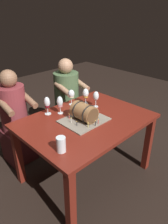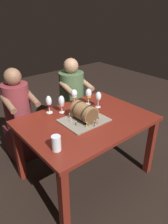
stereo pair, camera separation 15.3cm
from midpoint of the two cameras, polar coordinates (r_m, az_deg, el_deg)
name	(u,v)px [view 1 (the left image)]	position (r m, az deg, el deg)	size (l,w,h in m)	color
ground_plane	(86,173)	(2.66, -1.24, -16.20)	(8.00, 8.00, 0.00)	black
dining_table	(86,128)	(2.27, -1.40, -4.28)	(1.33, 0.98, 0.75)	maroon
barrel_cake	(84,113)	(2.15, -2.03, -0.43)	(0.45, 0.36, 0.20)	gray
wine_glass_empty	(96,96)	(2.44, 1.43, 4.21)	(0.07, 0.07, 0.19)	white
wine_glass_rose	(60,102)	(2.31, -8.38, 2.52)	(0.07, 0.07, 0.20)	white
wine_glass_amber	(86,94)	(2.52, -1.30, 4.88)	(0.07, 0.07, 0.19)	white
wine_glass_white	(71,94)	(2.51, -5.19, 4.72)	(0.08, 0.08, 0.19)	white
wine_glass_red	(47,103)	(2.32, -11.76, 2.30)	(0.07, 0.07, 0.20)	white
beer_pint	(61,145)	(1.74, -8.71, -8.75)	(0.08, 0.08, 0.13)	white
person_seated_left	(16,123)	(2.72, -19.42, -2.77)	(0.36, 0.45, 1.19)	#4C1B1E
person_seated_right	(67,102)	(3.09, -6.00, 2.55)	(0.40, 0.48, 1.19)	#2A3A24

